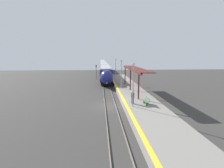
{
  "coord_description": "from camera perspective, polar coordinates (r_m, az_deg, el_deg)",
  "views": [
    {
      "loc": [
        -1.31,
        -23.06,
        6.84
      ],
      "look_at": [
        0.56,
        4.73,
        2.27
      ],
      "focal_mm": 28.0,
      "sensor_mm": 36.0,
      "label": 1
    }
  ],
  "objects": [
    {
      "name": "lamppost_near",
      "position": [
        20.47,
        6.92,
        0.77
      ],
      "size": [
        0.36,
        0.2,
        5.16
      ],
      "color": "#9E9EA3",
      "rests_on": "platform_right"
    },
    {
      "name": "lamppost_mid",
      "position": [
        31.85,
        3.05,
        3.87
      ],
      "size": [
        0.36,
        0.2,
        5.16
      ],
      "color": "#9E9EA3",
      "rests_on": "platform_right"
    },
    {
      "name": "platform_bench",
      "position": [
        22.0,
        11.21,
        -5.37
      ],
      "size": [
        0.44,
        1.58,
        0.89
      ],
      "color": "#4C6B4C",
      "rests_on": "platform_right"
    },
    {
      "name": "rail_right",
      "position": [
        24.12,
        1.13,
        -6.97
      ],
      "size": [
        0.08,
        90.0,
        0.15
      ],
      "primitive_type": "cube",
      "color": "slate",
      "rests_on": "ground_plane"
    },
    {
      "name": "ground_plane",
      "position": [
        24.09,
        -0.59,
        -7.17
      ],
      "size": [
        120.0,
        120.0,
        0.0
      ],
      "primitive_type": "plane",
      "color": "#383533"
    },
    {
      "name": "platform_right",
      "position": [
        24.52,
        8.82,
        -5.95
      ],
      "size": [
        4.76,
        64.0,
        0.86
      ],
      "color": "gray",
      "rests_on": "ground_plane"
    },
    {
      "name": "train",
      "position": [
        73.76,
        -2.85,
        5.78
      ],
      "size": [
        2.85,
        78.72,
        4.02
      ],
      "color": "black",
      "rests_on": "ground_plane"
    },
    {
      "name": "rail_left",
      "position": [
        24.04,
        -2.31,
        -7.03
      ],
      "size": [
        0.08,
        90.0,
        0.15
      ],
      "primitive_type": "cube",
      "color": "slate",
      "rests_on": "ground_plane"
    },
    {
      "name": "station_canopy",
      "position": [
        30.5,
        7.16,
        4.7
      ],
      "size": [
        2.02,
        16.17,
        3.83
      ],
      "color": "#511E19",
      "rests_on": "platform_right"
    },
    {
      "name": "person_waiting",
      "position": [
        22.0,
        6.78,
        -4.31
      ],
      "size": [
        0.36,
        0.22,
        1.6
      ],
      "color": "navy",
      "rests_on": "platform_right"
    },
    {
      "name": "lamppost_far",
      "position": [
        43.34,
        1.21,
        5.32
      ],
      "size": [
        0.36,
        0.2,
        5.16
      ],
      "color": "#9E9EA3",
      "rests_on": "platform_right"
    },
    {
      "name": "railway_signal",
      "position": [
        51.2,
        -5.18,
        4.46
      ],
      "size": [
        0.28,
        0.28,
        4.13
      ],
      "color": "#59595E",
      "rests_on": "ground_plane"
    }
  ]
}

